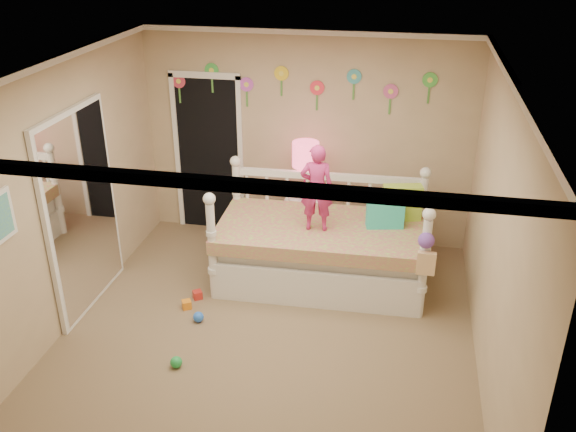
% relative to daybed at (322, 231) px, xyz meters
% --- Properties ---
extents(floor, '(4.00, 4.50, 0.01)m').
position_rel_daybed_xyz_m(floor, '(-0.36, -1.17, -0.63)').
color(floor, '#7F684C').
rests_on(floor, ground).
extents(ceiling, '(4.00, 4.50, 0.01)m').
position_rel_daybed_xyz_m(ceiling, '(-0.36, -1.17, 1.97)').
color(ceiling, white).
rests_on(ceiling, floor).
extents(back_wall, '(4.00, 0.01, 2.60)m').
position_rel_daybed_xyz_m(back_wall, '(-0.36, 1.08, 0.67)').
color(back_wall, tan).
rests_on(back_wall, floor).
extents(left_wall, '(0.01, 4.50, 2.60)m').
position_rel_daybed_xyz_m(left_wall, '(-2.36, -1.17, 0.67)').
color(left_wall, tan).
rests_on(left_wall, floor).
extents(right_wall, '(0.01, 4.50, 2.60)m').
position_rel_daybed_xyz_m(right_wall, '(1.64, -1.17, 0.67)').
color(right_wall, tan).
rests_on(right_wall, floor).
extents(crown_molding, '(4.00, 4.50, 0.06)m').
position_rel_daybed_xyz_m(crown_molding, '(-0.36, -1.17, 1.94)').
color(crown_molding, white).
rests_on(crown_molding, ceiling).
extents(daybed, '(2.34, 1.30, 1.25)m').
position_rel_daybed_xyz_m(daybed, '(0.00, 0.00, 0.00)').
color(daybed, white).
rests_on(daybed, floor).
extents(pillow_turquoise, '(0.42, 0.22, 0.40)m').
position_rel_daybed_xyz_m(pillow_turquoise, '(0.67, 0.08, 0.27)').
color(pillow_turquoise, '#29D0AD').
rests_on(pillow_turquoise, daybed).
extents(pillow_lime, '(0.45, 0.25, 0.40)m').
position_rel_daybed_xyz_m(pillow_lime, '(0.84, 0.32, 0.27)').
color(pillow_lime, '#AAD540').
rests_on(pillow_lime, daybed).
extents(child, '(0.37, 0.26, 0.96)m').
position_rel_daybed_xyz_m(child, '(-0.05, -0.11, 0.55)').
color(child, '#CC2E7A').
rests_on(child, daybed).
extents(nightstand, '(0.46, 0.38, 0.69)m').
position_rel_daybed_xyz_m(nightstand, '(-0.31, 0.72, -0.28)').
color(nightstand, white).
rests_on(nightstand, floor).
extents(table_lamp, '(0.32, 0.32, 0.69)m').
position_rel_daybed_xyz_m(table_lamp, '(-0.31, 0.72, 0.52)').
color(table_lamp, '#E01D8D').
rests_on(table_lamp, nightstand).
extents(closet_doorway, '(0.90, 0.04, 2.07)m').
position_rel_daybed_xyz_m(closet_doorway, '(-1.61, 1.06, 0.41)').
color(closet_doorway, black).
rests_on(closet_doorway, back_wall).
extents(flower_decals, '(3.40, 0.02, 0.50)m').
position_rel_daybed_xyz_m(flower_decals, '(-0.45, 1.06, 1.31)').
color(flower_decals, '#B2668C').
rests_on(flower_decals, back_wall).
extents(mirror_closet, '(0.07, 1.30, 2.10)m').
position_rel_daybed_xyz_m(mirror_closet, '(-2.32, -0.87, 0.42)').
color(mirror_closet, white).
rests_on(mirror_closet, left_wall).
extents(hanging_bag, '(0.20, 0.16, 0.36)m').
position_rel_daybed_xyz_m(hanging_bag, '(1.10, -0.59, 0.14)').
color(hanging_bag, beige).
rests_on(hanging_bag, daybed).
extents(toy_scatter, '(1.16, 1.48, 0.11)m').
position_rel_daybed_xyz_m(toy_scatter, '(-1.37, -1.18, -0.57)').
color(toy_scatter, '#996666').
rests_on(toy_scatter, floor).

